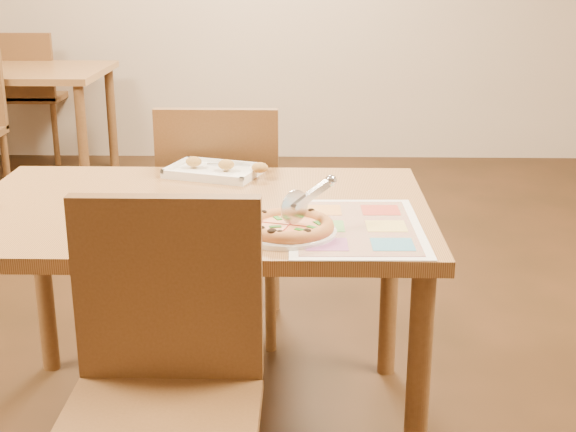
{
  "coord_description": "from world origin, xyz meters",
  "views": [
    {
      "loc": [
        0.31,
        -2.15,
        1.39
      ],
      "look_at": [
        0.26,
        -0.24,
        0.77
      ],
      "focal_mm": 50.0,
      "sensor_mm": 36.0,
      "label": 1
    }
  ],
  "objects_px": {
    "pizza": "(289,226)",
    "appetizer_tray": "(216,171)",
    "chair_far": "(221,196)",
    "bg_chair_far": "(28,81)",
    "bg_table": "(0,83)",
    "chair_near": "(164,356)",
    "pizza_cutter": "(306,198)",
    "dining_table": "(198,234)",
    "plate": "(288,232)",
    "menu": "(355,227)"
  },
  "relations": [
    {
      "from": "bg_chair_far",
      "to": "pizza",
      "type": "xyz_separation_m",
      "value": [
        1.86,
        -3.55,
        0.18
      ]
    },
    {
      "from": "pizza_cutter",
      "to": "pizza",
      "type": "bearing_deg",
      "value": 177.13
    },
    {
      "from": "dining_table",
      "to": "chair_far",
      "type": "height_order",
      "value": "chair_far"
    },
    {
      "from": "chair_near",
      "to": "chair_far",
      "type": "xyz_separation_m",
      "value": [
        -0.0,
        1.2,
        0.0
      ]
    },
    {
      "from": "chair_near",
      "to": "bg_chair_far",
      "type": "bearing_deg",
      "value": 112.29
    },
    {
      "from": "dining_table",
      "to": "pizza",
      "type": "bearing_deg",
      "value": -43.44
    },
    {
      "from": "pizza",
      "to": "appetizer_tray",
      "type": "distance_m",
      "value": 0.63
    },
    {
      "from": "bg_chair_far",
      "to": "plate",
      "type": "xyz_separation_m",
      "value": [
        1.86,
        -3.55,
        0.16
      ]
    },
    {
      "from": "dining_table",
      "to": "pizza_cutter",
      "type": "bearing_deg",
      "value": -34.94
    },
    {
      "from": "chair_near",
      "to": "pizza",
      "type": "bearing_deg",
      "value": 53.09
    },
    {
      "from": "pizza",
      "to": "appetizer_tray",
      "type": "relative_size",
      "value": 0.66
    },
    {
      "from": "bg_chair_far",
      "to": "dining_table",
      "type": "bearing_deg",
      "value": 115.85
    },
    {
      "from": "bg_table",
      "to": "dining_table",
      "type": "bearing_deg",
      "value": -60.26
    },
    {
      "from": "bg_chair_far",
      "to": "pizza_cutter",
      "type": "bearing_deg",
      "value": 118.47
    },
    {
      "from": "appetizer_tray",
      "to": "chair_far",
      "type": "bearing_deg",
      "value": 93.85
    },
    {
      "from": "chair_far",
      "to": "bg_chair_far",
      "type": "height_order",
      "value": "same"
    },
    {
      "from": "chair_far",
      "to": "plate",
      "type": "xyz_separation_m",
      "value": [
        0.26,
        -0.85,
        0.16
      ]
    },
    {
      "from": "chair_far",
      "to": "appetizer_tray",
      "type": "height_order",
      "value": "chair_far"
    },
    {
      "from": "appetizer_tray",
      "to": "menu",
      "type": "height_order",
      "value": "appetizer_tray"
    },
    {
      "from": "appetizer_tray",
      "to": "chair_near",
      "type": "bearing_deg",
      "value": -91.15
    },
    {
      "from": "bg_table",
      "to": "menu",
      "type": "relative_size",
      "value": 2.71
    },
    {
      "from": "chair_far",
      "to": "pizza_cutter",
      "type": "relative_size",
      "value": 3.53
    },
    {
      "from": "appetizer_tray",
      "to": "menu",
      "type": "xyz_separation_m",
      "value": [
        0.41,
        -0.51,
        -0.01
      ]
    },
    {
      "from": "bg_chair_far",
      "to": "pizza_cutter",
      "type": "height_order",
      "value": "bg_chair_far"
    },
    {
      "from": "pizza",
      "to": "appetizer_tray",
      "type": "height_order",
      "value": "appetizer_tray"
    },
    {
      "from": "chair_near",
      "to": "bg_table",
      "type": "distance_m",
      "value": 3.76
    },
    {
      "from": "dining_table",
      "to": "menu",
      "type": "height_order",
      "value": "menu"
    },
    {
      "from": "chair_near",
      "to": "bg_table",
      "type": "xyz_separation_m",
      "value": [
        -1.6,
        3.4,
        0.07
      ]
    },
    {
      "from": "bg_table",
      "to": "plate",
      "type": "relative_size",
      "value": 5.31
    },
    {
      "from": "bg_chair_far",
      "to": "appetizer_tray",
      "type": "relative_size",
      "value": 1.38
    },
    {
      "from": "plate",
      "to": "bg_table",
      "type": "bearing_deg",
      "value": 121.44
    },
    {
      "from": "dining_table",
      "to": "appetizer_tray",
      "type": "distance_m",
      "value": 0.34
    },
    {
      "from": "dining_table",
      "to": "appetizer_tray",
      "type": "bearing_deg",
      "value": 86.73
    },
    {
      "from": "chair_near",
      "to": "pizza_cutter",
      "type": "relative_size",
      "value": 3.53
    },
    {
      "from": "chair_near",
      "to": "bg_chair_far",
      "type": "relative_size",
      "value": 1.0
    },
    {
      "from": "pizza_cutter",
      "to": "appetizer_tray",
      "type": "distance_m",
      "value": 0.62
    },
    {
      "from": "pizza",
      "to": "plate",
      "type": "bearing_deg",
      "value": 117.07
    },
    {
      "from": "chair_near",
      "to": "chair_far",
      "type": "distance_m",
      "value": 1.2
    },
    {
      "from": "dining_table",
      "to": "bg_chair_far",
      "type": "height_order",
      "value": "bg_chair_far"
    },
    {
      "from": "dining_table",
      "to": "chair_near",
      "type": "relative_size",
      "value": 2.77
    },
    {
      "from": "pizza",
      "to": "bg_table",
      "type": "bearing_deg",
      "value": 121.43
    },
    {
      "from": "bg_chair_far",
      "to": "bg_table",
      "type": "bearing_deg",
      "value": 90.0
    },
    {
      "from": "dining_table",
      "to": "chair_near",
      "type": "distance_m",
      "value": 0.61
    },
    {
      "from": "bg_table",
      "to": "pizza",
      "type": "relative_size",
      "value": 5.77
    },
    {
      "from": "appetizer_tray",
      "to": "menu",
      "type": "distance_m",
      "value": 0.66
    },
    {
      "from": "chair_far",
      "to": "appetizer_tray",
      "type": "xyz_separation_m",
      "value": [
        0.02,
        -0.28,
        0.17
      ]
    },
    {
      "from": "dining_table",
      "to": "bg_chair_far",
      "type": "relative_size",
      "value": 2.77
    },
    {
      "from": "bg_table",
      "to": "appetizer_tray",
      "type": "bearing_deg",
      "value": -56.81
    },
    {
      "from": "plate",
      "to": "pizza",
      "type": "relative_size",
      "value": 1.09
    },
    {
      "from": "menu",
      "to": "pizza",
      "type": "bearing_deg",
      "value": -159.08
    }
  ]
}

